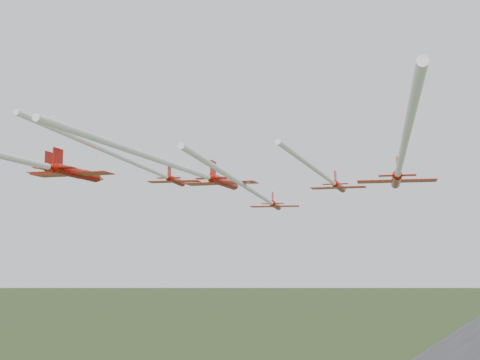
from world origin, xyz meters
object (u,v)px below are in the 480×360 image
at_px(jet_row2_right, 328,179).
at_px(jet_row4_left, 8,157).
at_px(jet_row3_right, 400,165).
at_px(jet_row3_left, 1,156).
at_px(jet_lead, 259,195).
at_px(jet_row3_mid, 196,173).
at_px(jet_row2_left, 148,169).

bearing_deg(jet_row2_right, jet_row4_left, -124.17).
bearing_deg(jet_row3_right, jet_row2_right, 112.77).
bearing_deg(jet_row3_left, jet_row3_right, 2.79).
distance_m(jet_lead, jet_row3_mid, 22.25).
xyz_separation_m(jet_lead, jet_row3_left, (-20.26, -30.77, 2.77)).
height_order(jet_lead, jet_row3_mid, jet_row3_mid).
relative_size(jet_lead, jet_row3_mid, 1.37).
distance_m(jet_row3_left, jet_row3_right, 46.62).
bearing_deg(jet_row2_right, jet_row3_right, -62.20).
height_order(jet_lead, jet_row2_right, jet_row2_right).
height_order(jet_row2_left, jet_row4_left, jet_row2_left).
distance_m(jet_row2_left, jet_row4_left, 31.44).
bearing_deg(jet_row2_right, jet_lead, 157.59).
xyz_separation_m(jet_row2_right, jet_row3_left, (-31.91, -27.97, 1.31)).
xyz_separation_m(jet_row3_mid, jet_row3_right, (23.54, 1.07, -0.43)).
distance_m(jet_lead, jet_row4_left, 43.38).
relative_size(jet_row2_right, jet_row3_mid, 0.94).
xyz_separation_m(jet_row2_right, jet_row3_mid, (-9.93, -19.37, -0.90)).
distance_m(jet_row3_mid, jet_row3_right, 23.57).
xyz_separation_m(jet_lead, jet_row2_left, (-11.82, -11.81, 3.14)).
height_order(jet_row3_right, jet_row4_left, jet_row3_right).
xyz_separation_m(jet_row2_left, jet_row2_right, (23.48, 9.00, -1.68)).
bearing_deg(jet_row2_left, jet_row4_left, -96.65).
height_order(jet_row2_right, jet_row3_right, jet_row2_right).
distance_m(jet_row2_left, jet_row3_left, 20.76).
xyz_separation_m(jet_row2_right, jet_row3_right, (13.62, -18.30, -1.33)).
bearing_deg(jet_row3_left, jet_row2_right, 32.03).
relative_size(jet_row2_right, jet_row3_right, 0.82).
relative_size(jet_lead, jet_row2_left, 1.20).
bearing_deg(jet_row4_left, jet_row3_right, 25.27).
bearing_deg(jet_row3_left, jet_lead, 47.44).
relative_size(jet_lead, jet_row3_right, 1.19).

